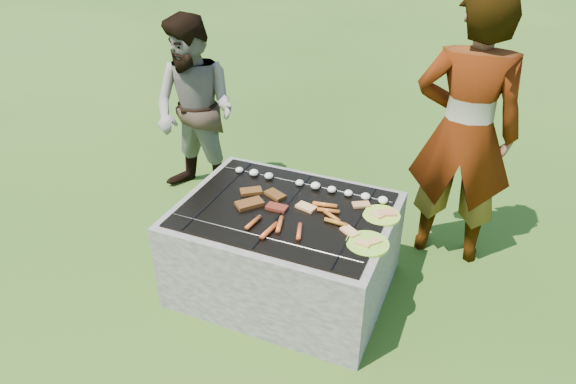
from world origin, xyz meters
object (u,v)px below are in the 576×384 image
(plate_near, at_px, (368,244))
(bystander, at_px, (195,112))
(plate_far, at_px, (382,215))
(cook, at_px, (465,133))
(fire_pit, at_px, (285,251))

(plate_near, distance_m, bystander, 1.95)
(plate_far, distance_m, bystander, 1.82)
(cook, relative_size, bystander, 1.24)
(cook, bearing_deg, bystander, -2.40)
(fire_pit, relative_size, plate_far, 4.49)
(bystander, bearing_deg, cook, 6.58)
(fire_pit, xyz_separation_m, plate_near, (0.56, -0.15, 0.33))
(plate_near, bearing_deg, bystander, 150.32)
(plate_near, relative_size, cook, 0.15)
(fire_pit, bearing_deg, cook, 41.96)
(fire_pit, relative_size, plate_near, 4.64)
(plate_near, relative_size, bystander, 0.19)
(fire_pit, xyz_separation_m, plate_far, (0.56, 0.16, 0.33))
(plate_far, relative_size, cook, 0.16)
(fire_pit, height_order, plate_far, plate_far)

